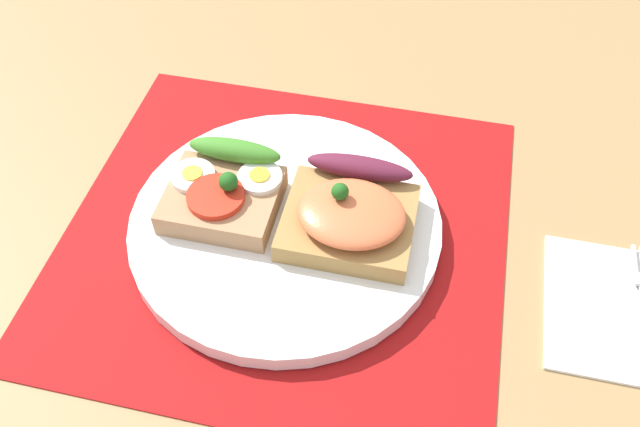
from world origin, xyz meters
The scene contains 6 objects.
ground_plane centered at (0.00, 0.00, -1.60)cm, with size 120.00×90.00×3.20cm, color #9A7749.
placemat centered at (0.00, 0.00, 0.15)cm, with size 37.21×35.81×0.30cm, color maroon.
plate centered at (0.00, 0.00, 1.07)cm, with size 26.33×26.33×1.55cm, color white.
sandwich_egg_tomato centered at (-5.40, 0.37, 3.42)cm, with size 9.34×9.46×4.34cm.
sandwich_salmon centered at (5.49, 0.06, 3.72)cm, with size 10.63×10.59×5.29cm.
napkin centered at (28.70, -2.00, 0.30)cm, with size 13.83×12.71×0.60cm, color white.
Camera 1 is at (10.83, -34.88, 45.85)cm, focal length 38.16 mm.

